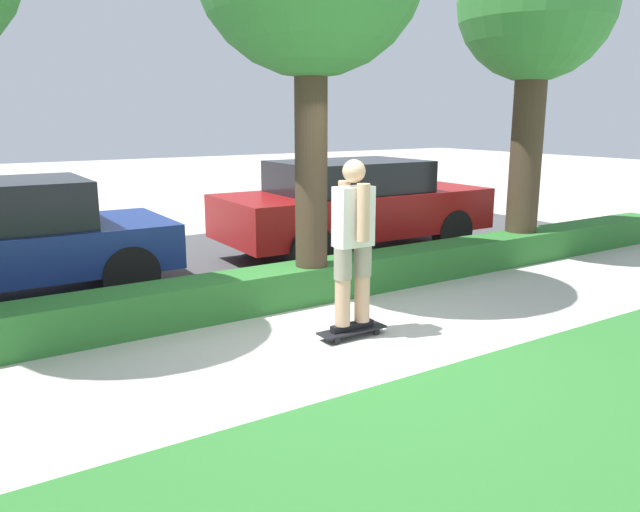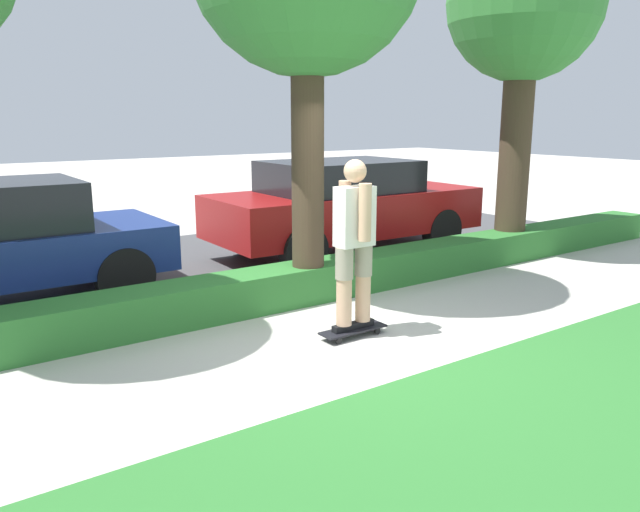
# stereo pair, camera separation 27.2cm
# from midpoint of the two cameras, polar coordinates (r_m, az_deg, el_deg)

# --- Properties ---
(ground_plane) EXTENTS (60.00, 60.00, 0.00)m
(ground_plane) POSITION_cam_midpoint_polar(r_m,az_deg,el_deg) (6.58, 3.48, -8.09)
(ground_plane) COLOR #BCB7AD
(grass_lawn_strip) EXTENTS (16.49, 4.00, 0.01)m
(grass_lawn_strip) POSITION_cam_midpoint_polar(r_m,az_deg,el_deg) (4.76, 26.59, -18.04)
(grass_lawn_strip) COLOR #2D702D
(grass_lawn_strip) RESTS_ON ground_plane
(street_asphalt) EXTENTS (16.49, 5.00, 0.01)m
(street_asphalt) POSITION_cam_midpoint_polar(r_m,az_deg,el_deg) (10.12, -10.74, -0.85)
(street_asphalt) COLOR #474749
(street_asphalt) RESTS_ON ground_plane
(hedge_row) EXTENTS (16.49, 0.60, 0.47)m
(hedge_row) POSITION_cam_midpoint_polar(r_m,az_deg,el_deg) (7.79, -3.49, -2.96)
(hedge_row) COLOR #2D702D
(hedge_row) RESTS_ON ground_plane
(skateboard) EXTENTS (0.77, 0.24, 0.09)m
(skateboard) POSITION_cam_midpoint_polar(r_m,az_deg,el_deg) (6.78, 4.11, -6.82)
(skateboard) COLOR black
(skateboard) RESTS_ON ground_plane
(skater_person) EXTENTS (0.52, 0.47, 1.81)m
(skater_person) POSITION_cam_midpoint_polar(r_m,az_deg,el_deg) (6.52, 4.24, 1.39)
(skater_person) COLOR black
(skater_person) RESTS_ON skateboard
(tree_far) EXTENTS (2.41, 2.41, 5.26)m
(tree_far) POSITION_cam_midpoint_polar(r_m,az_deg,el_deg) (10.84, 19.90, 20.38)
(tree_far) COLOR #423323
(tree_far) RESTS_ON ground_plane
(parked_car_front) EXTENTS (3.86, 1.89, 1.56)m
(parked_car_front) POSITION_cam_midpoint_polar(r_m,az_deg,el_deg) (8.73, -25.56, 1.42)
(parked_car_front) COLOR navy
(parked_car_front) RESTS_ON ground_plane
(parked_car_middle) EXTENTS (4.73, 2.00, 1.60)m
(parked_car_middle) POSITION_cam_midpoint_polar(r_m,az_deg,el_deg) (10.69, 3.81, 4.71)
(parked_car_middle) COLOR maroon
(parked_car_middle) RESTS_ON ground_plane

